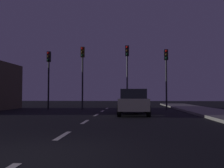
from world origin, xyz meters
TOP-DOWN VIEW (x-y plane):
  - ground_plane at (0.00, 7.00)m, footprint 80.00×80.00m
  - lane_stripe_second at (0.00, 2.60)m, footprint 0.16×1.60m
  - lane_stripe_third at (0.00, 6.40)m, footprint 0.16×1.60m
  - lane_stripe_fourth at (0.00, 10.20)m, footprint 0.16×1.60m
  - lane_stripe_fifth at (0.00, 14.00)m, footprint 0.16×1.60m
  - lane_stripe_sixth at (0.00, 17.80)m, footprint 0.16×1.60m
  - traffic_signal_far_left at (-4.96, 16.21)m, footprint 0.32×0.38m
  - traffic_signal_center_left at (-1.98, 16.21)m, footprint 0.32×0.38m
  - traffic_signal_center_right at (1.87, 16.21)m, footprint 0.32×0.38m
  - traffic_signal_far_right at (5.16, 16.21)m, footprint 0.32×0.38m
  - car_stopped_ahead at (2.28, 10.67)m, footprint 1.88×4.45m

SIDE VIEW (x-z plane):
  - ground_plane at x=0.00m, z-range 0.00..0.00m
  - lane_stripe_second at x=0.00m, z-range 0.00..0.01m
  - lane_stripe_third at x=0.00m, z-range 0.00..0.01m
  - lane_stripe_fourth at x=0.00m, z-range 0.00..0.01m
  - lane_stripe_fifth at x=0.00m, z-range 0.00..0.01m
  - lane_stripe_sixth at x=0.00m, z-range 0.00..0.01m
  - car_stopped_ahead at x=2.28m, z-range 0.01..1.58m
  - traffic_signal_far_left at x=-4.96m, z-range 1.00..6.02m
  - traffic_signal_far_right at x=5.16m, z-range 1.01..6.08m
  - traffic_signal_center_left at x=-1.98m, z-range 1.05..6.43m
  - traffic_signal_center_right at x=1.87m, z-range 1.06..6.51m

